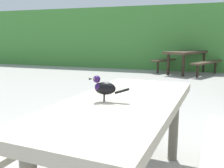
% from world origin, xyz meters
% --- Properties ---
extents(hedge_wall, '(28.00, 1.21, 2.30)m').
position_xyz_m(hedge_wall, '(0.00, 8.29, 1.15)').
color(hedge_wall, '#428438').
rests_on(hedge_wall, ground).
extents(picnic_table_foreground, '(1.81, 1.85, 0.74)m').
position_xyz_m(picnic_table_foreground, '(0.09, 0.19, 0.56)').
color(picnic_table_foreground, '#B2A893').
rests_on(picnic_table_foreground, ground).
extents(bird_grackle, '(0.29, 0.09, 0.18)m').
position_xyz_m(bird_grackle, '(-0.02, 0.10, 0.84)').
color(bird_grackle, black).
rests_on(bird_grackle, picnic_table_foreground).
extents(picnic_table_mid_right, '(2.26, 2.27, 0.74)m').
position_xyz_m(picnic_table_mid_right, '(0.27, 7.19, 0.56)').
color(picnic_table_mid_right, '#473828').
rests_on(picnic_table_mid_right, ground).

